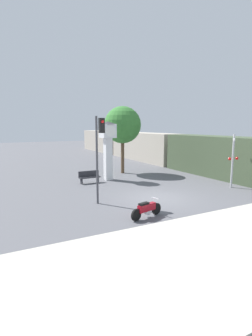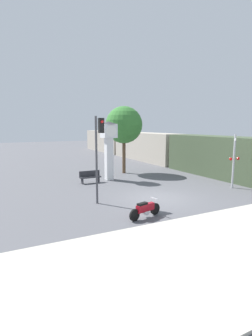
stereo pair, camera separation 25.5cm
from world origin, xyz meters
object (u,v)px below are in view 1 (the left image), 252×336
at_px(railroad_crossing_signal, 233,159).
at_px(freight_train, 144,146).
at_px(traffic_light, 99,145).
at_px(motorcycle, 147,209).
at_px(bench, 89,177).
at_px(clock_tower, 108,141).
at_px(street_tree, 123,125).

bearing_deg(railroad_crossing_signal, freight_train, 81.07).
distance_m(freight_train, traffic_light, 19.27).
bearing_deg(motorcycle, railroad_crossing_signal, 1.63).
distance_m(motorcycle, bench, 8.39).
relative_size(clock_tower, bench, 2.88).
bearing_deg(bench, street_tree, 32.45).
distance_m(motorcycle, street_tree, 12.48).
bearing_deg(clock_tower, traffic_light, -117.81).
bearing_deg(railroad_crossing_signal, bench, 144.45).
height_order(clock_tower, freight_train, clock_tower).
bearing_deg(motorcycle, traffic_light, 94.10).
distance_m(clock_tower, bench, 3.15).
bearing_deg(clock_tower, motorcycle, -102.32).
xyz_separation_m(freight_train, street_tree, (-6.64, -7.12, 2.63)).
relative_size(clock_tower, freight_train, 0.12).
distance_m(street_tree, bench, 6.24).
xyz_separation_m(railroad_crossing_signal, bench, (-8.33, 5.95, -1.54)).
relative_size(motorcycle, clock_tower, 0.41).
xyz_separation_m(clock_tower, traffic_light, (-3.00, -5.68, 0.20)).
bearing_deg(bench, freight_train, 42.11).
bearing_deg(street_tree, clock_tower, -137.84).
bearing_deg(traffic_light, freight_train, 51.20).
bearing_deg(clock_tower, freight_train, 45.78).
distance_m(motorcycle, clock_tower, 9.45).
bearing_deg(bench, railroad_crossing_signal, -35.55).
bearing_deg(street_tree, traffic_light, -124.49).
relative_size(clock_tower, street_tree, 0.77).
xyz_separation_m(traffic_light, railroad_crossing_signal, (9.57, -0.74, -1.24)).
height_order(motorcycle, street_tree, street_tree).
relative_size(freight_train, railroad_crossing_signal, 10.29).
height_order(railroad_crossing_signal, street_tree, street_tree).
bearing_deg(clock_tower, street_tree, 42.16).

